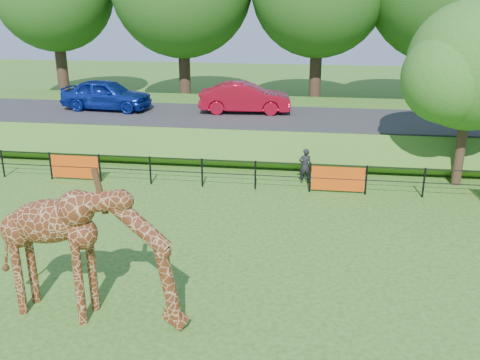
{
  "coord_description": "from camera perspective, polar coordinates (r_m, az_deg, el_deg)",
  "views": [
    {
      "loc": [
        2.04,
        -10.51,
        6.9
      ],
      "look_at": [
        0.09,
        3.29,
        2.0
      ],
      "focal_mm": 40.0,
      "sensor_mm": 36.0,
      "label": 1
    }
  ],
  "objects": [
    {
      "name": "perimeter_fence",
      "position": [
        19.67,
        1.64,
        0.53
      ],
      "size": [
        28.07,
        0.1,
        1.1
      ],
      "primitive_type": null,
      "color": "black",
      "rests_on": "ground"
    },
    {
      "name": "visitor",
      "position": [
        20.46,
        6.97,
        1.52
      ],
      "size": [
        0.53,
        0.37,
        1.36
      ],
      "primitive_type": "imported",
      "rotation": [
        0.0,
        0.0,
        3.24
      ],
      "color": "black",
      "rests_on": "ground"
    },
    {
      "name": "embankment",
      "position": [
        26.83,
        3.46,
        5.86
      ],
      "size": [
        40.0,
        9.0,
        1.3
      ],
      "primitive_type": "cube",
      "color": "#2B5F17",
      "rests_on": "ground"
    },
    {
      "name": "road",
      "position": [
        25.21,
        3.21,
        6.64
      ],
      "size": [
        40.0,
        5.0,
        0.12
      ],
      "primitive_type": "cube",
      "color": "#2B2B2E",
      "rests_on": "embankment"
    },
    {
      "name": "car_red",
      "position": [
        25.92,
        0.55,
        8.78
      ],
      "size": [
        4.46,
        1.86,
        1.43
      ],
      "primitive_type": "imported",
      "rotation": [
        0.0,
        0.0,
        1.65
      ],
      "color": "#AE0C23",
      "rests_on": "road"
    },
    {
      "name": "car_blue",
      "position": [
        27.39,
        -14.07,
        8.85
      ],
      "size": [
        4.54,
        2.16,
        1.5
      ],
      "primitive_type": "imported",
      "rotation": [
        0.0,
        0.0,
        1.48
      ],
      "color": "#1531AE",
      "rests_on": "road"
    },
    {
      "name": "giraffe",
      "position": [
        12.09,
        -15.83,
        -7.59
      ],
      "size": [
        4.45,
        1.25,
        3.14
      ],
      "primitive_type": null,
      "rotation": [
        0.0,
        0.0,
        -0.1
      ],
      "color": "#572812",
      "rests_on": "ground"
    },
    {
      "name": "tree_east",
      "position": [
        21.05,
        23.69,
        10.63
      ],
      "size": [
        5.4,
        4.71,
        6.76
      ],
      "color": "#362418",
      "rests_on": "ground"
    },
    {
      "name": "ground",
      "position": [
        12.74,
        -2.56,
        -13.46
      ],
      "size": [
        90.0,
        90.0,
        0.0
      ],
      "primitive_type": "plane",
      "color": "#2B5F17",
      "rests_on": "ground"
    }
  ]
}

